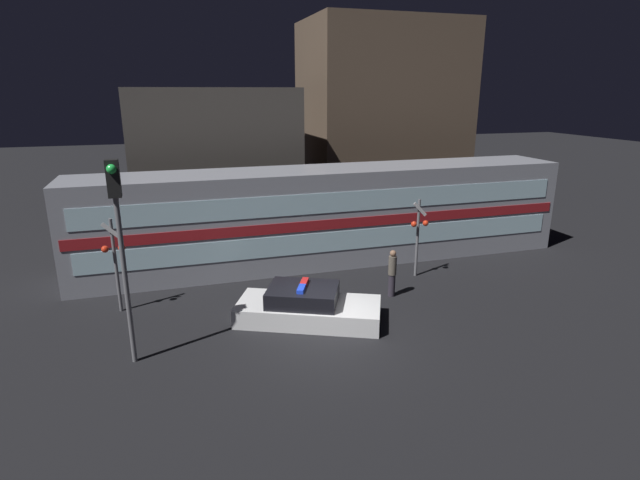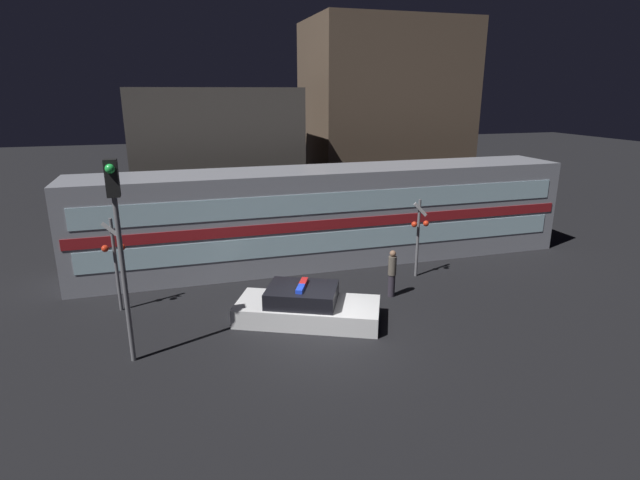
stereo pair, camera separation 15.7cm
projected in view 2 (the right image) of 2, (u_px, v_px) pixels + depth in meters
ground_plane at (325, 338)px, 14.45m from camera, size 120.00×120.00×0.00m
train at (329, 215)px, 20.57m from camera, size 20.12×2.84×3.88m
police_car at (306, 307)px, 15.42m from camera, size 4.76×3.53×1.23m
pedestrian at (392, 273)px, 17.15m from camera, size 0.28×0.28×1.67m
crossing_signal_near at (419, 232)px, 18.74m from camera, size 0.71×0.28×3.01m
crossing_signal_far at (115, 258)px, 15.73m from camera, size 0.71×0.28×3.09m
traffic_light_corner at (118, 225)px, 12.18m from camera, size 0.30×0.46×5.33m
building_left at (216, 162)px, 24.50m from camera, size 7.77×5.02×7.02m
building_center at (384, 119)px, 28.64m from camera, size 8.60×6.14×10.59m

